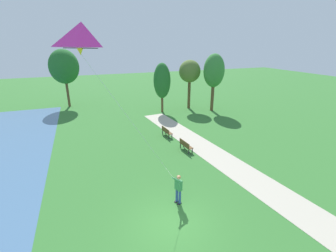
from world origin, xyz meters
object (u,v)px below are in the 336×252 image
at_px(park_bench_near_walkway, 186,145).
at_px(tree_treeline_left, 64,67).
at_px(tree_lakeside_far, 190,72).
at_px(flying_kite, 83,40).
at_px(tree_lakeside_near, 214,71).
at_px(tree_horizon_far, 162,81).
at_px(park_bench_far_walkway, 166,131).
at_px(person_kite_flyer, 178,187).

relative_size(park_bench_near_walkway, tree_treeline_left, 0.20).
relative_size(tree_lakeside_far, tree_treeline_left, 0.83).
height_order(flying_kite, tree_lakeside_near, flying_kite).
relative_size(tree_horizon_far, tree_lakeside_far, 0.97).
height_order(park_bench_far_walkway, tree_horizon_far, tree_horizon_far).
distance_m(flying_kite, park_bench_near_walkway, 13.03).
distance_m(tree_lakeside_far, tree_treeline_left, 16.61).
distance_m(park_bench_far_walkway, tree_horizon_far, 9.07).
bearing_deg(flying_kite, person_kite_flyer, 18.58).
relative_size(park_bench_far_walkway, tree_horizon_far, 0.25).
relative_size(tree_lakeside_far, tree_lakeside_near, 0.88).
bearing_deg(person_kite_flyer, tree_treeline_left, 103.60).
bearing_deg(park_bench_near_walkway, park_bench_far_walkway, 96.02).
height_order(tree_horizon_far, tree_treeline_left, tree_treeline_left).
bearing_deg(person_kite_flyer, park_bench_near_walkway, 61.63).
bearing_deg(park_bench_far_walkway, tree_lakeside_far, 53.02).
xyz_separation_m(person_kite_flyer, tree_treeline_left, (-5.95, 24.62, 4.36)).
bearing_deg(tree_treeline_left, tree_horizon_far, -32.62).
relative_size(person_kite_flyer, tree_lakeside_far, 0.29).
bearing_deg(tree_horizon_far, flying_kite, -116.32).
bearing_deg(park_bench_far_walkway, tree_horizon_far, 73.25).
relative_size(tree_horizon_far, tree_treeline_left, 0.80).
bearing_deg(tree_lakeside_near, park_bench_near_walkway, -130.25).
relative_size(person_kite_flyer, tree_lakeside_near, 0.25).
distance_m(park_bench_near_walkway, tree_lakeside_far, 14.08).
distance_m(tree_lakeside_far, tree_lakeside_near, 3.14).
height_order(tree_lakeside_far, tree_treeline_left, tree_treeline_left).
height_order(person_kite_flyer, tree_lakeside_far, tree_lakeside_far).
height_order(flying_kite, park_bench_far_walkway, flying_kite).
bearing_deg(tree_lakeside_near, tree_horizon_far, 165.01).
bearing_deg(tree_lakeside_near, tree_treeline_left, 153.14).
xyz_separation_m(park_bench_far_walkway, tree_lakeside_near, (8.69, 6.35, 4.55)).
height_order(park_bench_near_walkway, tree_horizon_far, tree_horizon_far).
distance_m(person_kite_flyer, tree_treeline_left, 25.70).
height_order(park_bench_far_walkway, tree_lakeside_near, tree_lakeside_near).
bearing_deg(flying_kite, tree_lakeside_far, 55.42).
xyz_separation_m(park_bench_near_walkway, tree_treeline_left, (-9.16, 18.69, 4.89)).
relative_size(park_bench_far_walkway, tree_treeline_left, 0.20).
bearing_deg(tree_treeline_left, tree_lakeside_near, -26.86).
xyz_separation_m(park_bench_far_walkway, tree_lakeside_far, (6.39, 8.48, 4.34)).
bearing_deg(person_kite_flyer, tree_lakeside_far, 62.73).
distance_m(tree_horizon_far, tree_treeline_left, 13.39).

